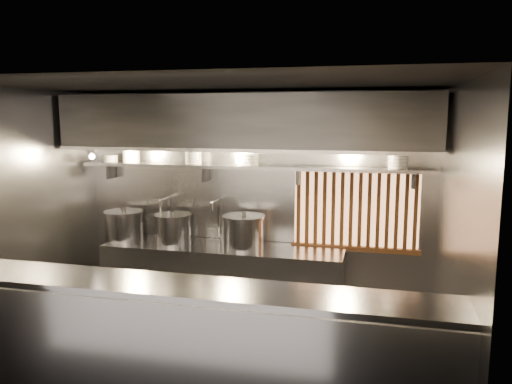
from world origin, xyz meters
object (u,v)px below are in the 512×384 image
at_px(pendant_bulb, 239,161).
at_px(stock_pot_left, 124,225).
at_px(stock_pot_mid, 173,229).
at_px(heat_lamp, 91,152).
at_px(stock_pot_right, 244,231).

distance_m(pendant_bulb, stock_pot_left, 1.78).
distance_m(pendant_bulb, stock_pot_mid, 1.22).
distance_m(heat_lamp, stock_pot_right, 2.13).
bearing_deg(pendant_bulb, stock_pot_mid, -173.48).
bearing_deg(pendant_bulb, stock_pot_right, -44.69).
xyz_separation_m(heat_lamp, stock_pot_mid, (0.95, 0.25, -0.97)).
bearing_deg(stock_pot_right, stock_pot_left, 179.15).
height_order(heat_lamp, stock_pot_left, heat_lamp).
bearing_deg(heat_lamp, stock_pot_right, 8.24).
height_order(stock_pot_left, stock_pot_right, stock_pot_right).
relative_size(heat_lamp, stock_pot_mid, 0.67).
bearing_deg(stock_pot_mid, pendant_bulb, 6.52).
bearing_deg(stock_pot_left, heat_lamp, -130.11).
height_order(stock_pot_left, stock_pot_mid, same).
bearing_deg(heat_lamp, stock_pot_mid, 14.87).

